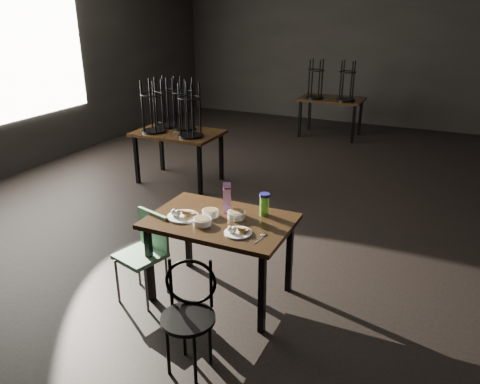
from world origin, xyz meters
The scene contains 14 objects.
room centered at (-0.06, 0.01, 2.33)m, with size 12.00×12.04×3.22m.
main_table centered at (-0.66, -1.14, 0.67)m, with size 1.20×0.80×0.75m.
plate_left centered at (-0.96, -1.25, 0.77)m, with size 0.27×0.27×0.09m.
plate_right centered at (-0.41, -1.33, 0.77)m, with size 0.22×0.22×0.07m.
bowl_near centered at (-0.76, -1.12, 0.78)m, with size 0.14×0.14×0.05m.
bowl_far centered at (-0.54, -1.07, 0.78)m, with size 0.15×0.15×0.06m.
bowl_big centered at (-0.74, -1.30, 0.78)m, with size 0.15×0.15×0.05m.
juice_carton centered at (-0.68, -0.97, 0.87)m, with size 0.09×0.09×0.27m.
water_bottle centered at (-0.35, -0.91, 0.85)m, with size 0.11×0.11×0.20m.
spoon centered at (-0.21, -1.28, 0.75)m, with size 0.05×0.20×0.01m.
bentwood_chair centered at (-0.47, -2.00, 0.48)m, with size 0.42×0.42×0.80m.
school_chair centered at (-1.25, -1.41, 0.47)m, with size 0.44×0.44×0.78m.
bg_table_left centered at (-2.56, 1.21, 0.80)m, with size 1.20×0.80×1.48m.
bg_table_far centered at (-1.20, 4.62, 0.75)m, with size 1.20×0.80×1.48m.
Camera 1 is at (0.99, -4.31, 2.42)m, focal length 35.00 mm.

